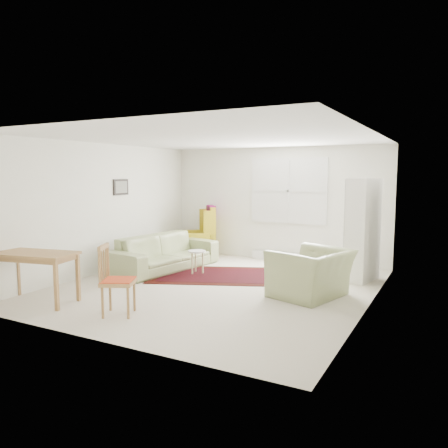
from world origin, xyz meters
The scene contains 10 objects.
room centered at (0.02, 0.21, 1.26)m, with size 5.04×5.54×2.51m.
rug centered at (-0.42, 0.73, 0.01)m, with size 2.38×1.53×0.02m, color black, non-canonical shape.
sofa centered at (-1.58, 0.74, 0.48)m, with size 2.38×0.93×0.96m, color #949E69.
armchair centered at (1.60, 0.19, 0.45)m, with size 1.15×1.00×0.89m, color #949E69.
wingback_chair centered at (-1.77, 2.33, 0.59)m, with size 0.68×0.72×1.18m, color gold, non-canonical shape.
coffee_table centered at (1.51, 0.08, 0.25)m, with size 0.61×0.61×0.50m, color #411A14, non-canonical shape.
stool centered at (-0.82, 0.72, 0.23)m, with size 0.34×0.34×0.45m, color white, non-canonical shape.
cabinet centered at (2.10, 1.66, 0.92)m, with size 0.39×0.74×1.84m, color white, non-canonical shape.
desk centered at (-1.93, -2.05, 0.38)m, with size 1.20×0.60×0.76m, color #9E7240, non-canonical shape.
desk_chair centered at (-0.45, -1.91, 0.48)m, with size 0.42×0.42×0.97m, color #9E7240, non-canonical shape.
Camera 1 is at (3.54, -6.35, 1.91)m, focal length 35.00 mm.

